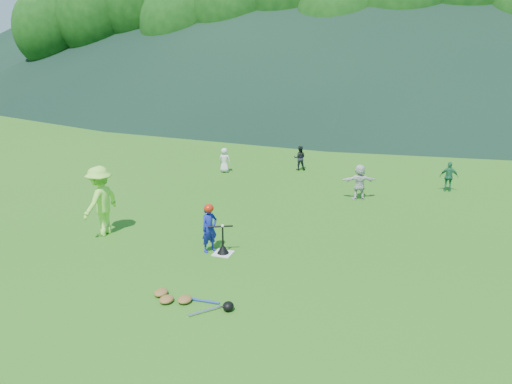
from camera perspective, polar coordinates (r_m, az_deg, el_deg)
ground at (r=12.49m, az=-3.78°, el=-7.05°), size 120.00×120.00×0.00m
home_plate at (r=12.48m, az=-3.78°, el=-7.01°), size 0.45×0.45×0.02m
baseball at (r=12.21m, az=-3.85°, el=-3.88°), size 0.08×0.08×0.08m
batter_child at (r=12.44m, az=-5.35°, el=-4.17°), size 0.48×0.53×1.21m
adult_coach at (r=14.01m, az=-17.34°, el=-0.99°), size 0.79×1.28×1.91m
fielder_a at (r=20.23m, az=-3.62°, el=3.65°), size 0.49×0.32×1.00m
fielder_b at (r=20.62m, az=5.02°, el=3.88°), size 0.57×0.49×1.01m
fielder_c at (r=18.75m, az=21.19°, el=1.63°), size 0.64×0.30×1.06m
fielder_d at (r=16.93m, az=11.73°, el=1.14°), size 1.17×0.74×1.20m
batting_tee at (r=12.44m, az=-3.79°, el=-6.51°), size 0.30×0.30×0.68m
batter_gear at (r=12.26m, az=-5.31°, el=-2.04°), size 0.72×0.27×0.57m
equipment_pile at (r=10.34m, az=-8.16°, el=-12.08°), size 1.80×0.78×0.19m
outfield_fence at (r=39.03m, az=12.51°, el=9.80°), size 70.07×0.08×1.33m
tree_line at (r=44.68m, az=14.40°, el=20.14°), size 70.04×11.40×14.82m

